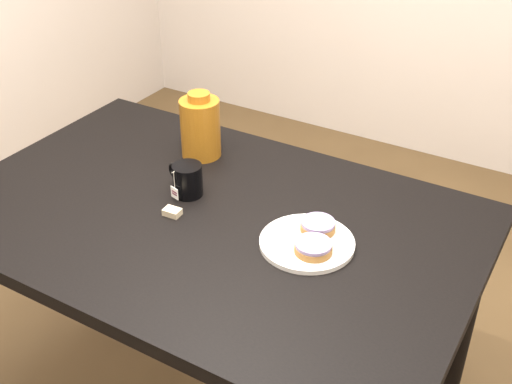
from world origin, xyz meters
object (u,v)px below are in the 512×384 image
mug (187,180)px  bagel_front (313,247)px  bagel_back (318,226)px  teabag_pouch (172,212)px  table (210,239)px  bagel_package (200,127)px  plate (307,242)px

mug → bagel_front: bearing=5.7°
bagel_front → mug: mug is taller
bagel_front → bagel_back: bearing=108.9°
teabag_pouch → table: bearing=34.7°
teabag_pouch → bagel_front: bearing=4.5°
table → mug: size_ratio=10.70×
table → bagel_package: size_ratio=6.86×
plate → mug: 0.39m
plate → bagel_front: bagel_front is taller
plate → teabag_pouch: bearing=-170.3°
bagel_front → bagel_package: bearing=151.7°
table → bagel_back: (0.29, 0.06, 0.11)m
plate → bagel_back: size_ratio=2.53×
plate → bagel_back: bagel_back is taller
mug → bagel_package: size_ratio=0.64×
teabag_pouch → bagel_package: bagel_package is taller
table → bagel_package: bearing=127.9°
bagel_front → bagel_package: 0.59m
bagel_back → mug: bearing=-178.4°
bagel_back → mug: (-0.39, -0.01, 0.02)m
bagel_front → mug: size_ratio=0.78×
bagel_front → teabag_pouch: size_ratio=2.28×
plate → bagel_front: bearing=-44.8°
table → mug: bearing=153.6°
bagel_back → bagel_front: bearing=-71.1°
bagel_front → bagel_package: (-0.52, 0.28, 0.07)m
mug → teabag_pouch: mug is taller
table → mug: mug is taller
mug → bagel_package: (-0.10, 0.20, 0.05)m
plate → bagel_back: (0.00, 0.05, 0.02)m
bagel_front → teabag_pouch: (-0.40, -0.03, -0.02)m
mug → plate: bearing=9.4°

